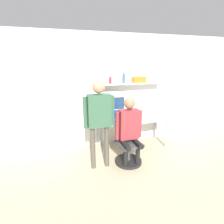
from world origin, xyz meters
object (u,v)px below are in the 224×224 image
laptop (118,118)px  office_chair (128,150)px  person_standing (99,114)px  bottle_clear (151,79)px  cell_phone (131,120)px  bottle_red (110,80)px  bottle_blue (124,78)px  person_seated (129,126)px  monitor (112,106)px  storage_box (139,80)px

laptop → office_chair: 0.79m
person_standing → bottle_clear: size_ratio=9.14×
cell_phone → bottle_red: size_ratio=0.81×
bottle_blue → bottle_red: 0.33m
office_chair → person_seated: size_ratio=0.65×
bottle_clear → bottle_blue: bearing=180.0°
monitor → person_seated: (0.09, -0.90, -0.20)m
monitor → laptop: 0.35m
laptop → bottle_clear: 1.30m
bottle_clear → person_seated: bearing=-135.3°
cell_phone → bottle_blue: size_ratio=0.55×
laptop → cell_phone: (0.28, -0.07, -0.07)m
storage_box → bottle_red: bearing=180.0°
person_seated → bottle_red: (-0.13, 0.92, 0.82)m
laptop → person_standing: size_ratio=0.17×
person_standing → bottle_clear: 1.85m
person_seated → cell_phone: bearing=65.2°
laptop → person_seated: (0.02, -0.63, 0.02)m
monitor → storage_box: storage_box is taller
bottle_blue → storage_box: 0.40m
person_seated → bottle_blue: bottle_blue is taller
bottle_clear → office_chair: bearing=-136.9°
person_seated → bottle_red: bottle_red is taller
monitor → office_chair: (0.08, -0.86, -0.74)m
laptop → bottle_red: 0.89m
monitor → storage_box: (0.69, 0.02, 0.61)m
laptop → bottle_red: bearing=110.9°
monitor → bottle_clear: 1.20m
bottle_blue → person_seated: bearing=-102.4°
office_chair → person_seated: (0.01, -0.04, 0.55)m
storage_box → laptop: bearing=-154.8°
office_chair → storage_box: (0.61, 0.88, 1.36)m
cell_phone → bottle_clear: bottle_clear is taller
office_chair → bottle_red: (-0.12, 0.88, 1.36)m
person_standing → storage_box: (1.20, 0.90, 0.51)m
monitor → bottle_blue: size_ratio=2.25×
laptop → bottle_clear: size_ratio=1.56×
bottle_blue → person_standing: bearing=-131.9°
office_chair → storage_box: 1.73m
bottle_clear → bottle_red: bearing=180.0°
monitor → cell_phone: (0.35, -0.34, -0.28)m
monitor → office_chair: bearing=-84.5°
laptop → person_standing: person_standing is taller
bottle_red → storage_box: 0.73m
office_chair → person_standing: 1.03m
person_standing → monitor: bearing=59.7°
person_seated → laptop: bearing=91.7°
cell_phone → monitor: bearing=135.8°
bottle_clear → storage_box: bearing=180.0°
storage_box → cell_phone: bearing=-133.2°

